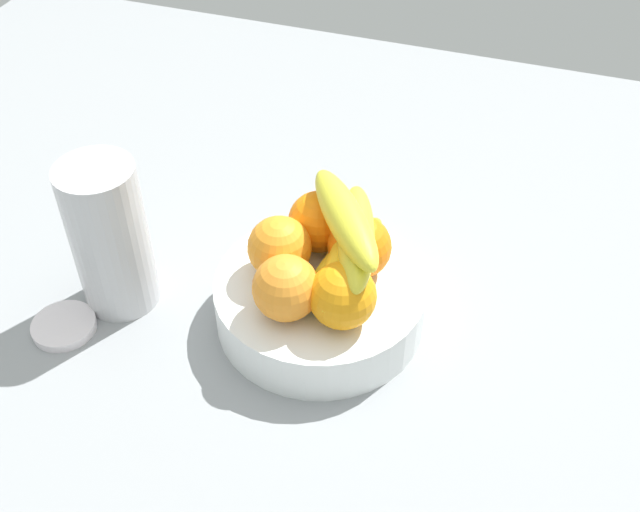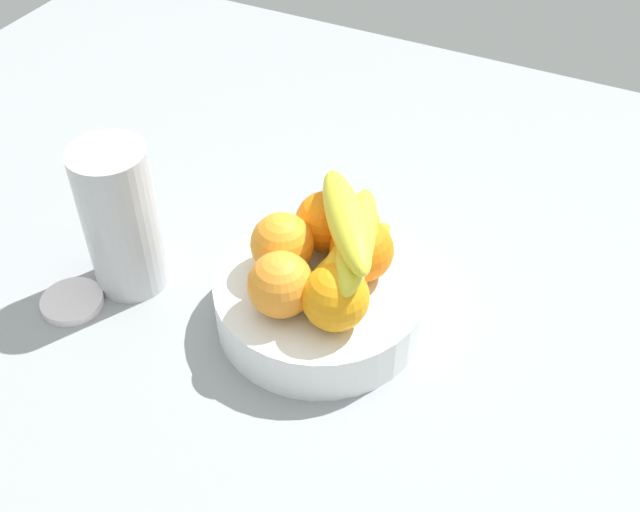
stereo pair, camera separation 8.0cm
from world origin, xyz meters
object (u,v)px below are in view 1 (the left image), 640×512
at_px(orange_back_left, 356,246).
at_px(banana_bunch, 347,244).
at_px(fruit_bowl, 320,300).
at_px(orange_center, 343,296).
at_px(orange_front_right, 286,288).
at_px(jar_lid, 64,326).
at_px(orange_front_left, 280,248).
at_px(orange_back_right, 319,222).
at_px(thermos_tumbler, 110,237).

bearing_deg(orange_back_left, banana_bunch, -105.22).
distance_m(fruit_bowl, orange_center, 0.09).
relative_size(orange_front_right, orange_back_left, 1.00).
height_order(orange_back_left, jar_lid, orange_back_left).
bearing_deg(orange_front_left, orange_back_right, 64.38).
relative_size(fruit_bowl, banana_bunch, 1.28).
xyz_separation_m(orange_center, orange_back_left, (-0.01, 0.08, 0.00)).
bearing_deg(jar_lid, orange_back_left, 25.26).
bearing_deg(fruit_bowl, orange_back_left, 46.35).
height_order(orange_front_left, orange_back_right, same).
distance_m(fruit_bowl, orange_back_left, 0.08).
distance_m(orange_front_right, orange_center, 0.06).
bearing_deg(orange_front_left, thermos_tumbler, -166.43).
height_order(orange_back_left, thermos_tumbler, thermos_tumbler).
relative_size(orange_front_left, banana_bunch, 0.38).
xyz_separation_m(orange_front_left, thermos_tumbler, (-0.19, -0.05, -0.00)).
bearing_deg(jar_lid, fruit_bowl, 22.13).
relative_size(orange_center, orange_back_right, 1.00).
distance_m(orange_front_left, banana_bunch, 0.08).
distance_m(orange_center, banana_bunch, 0.06).
bearing_deg(orange_front_right, orange_back_right, 90.95).
bearing_deg(orange_back_left, orange_center, -83.28).
height_order(orange_back_right, banana_bunch, banana_bunch).
distance_m(orange_back_right, thermos_tumbler, 0.24).
relative_size(orange_front_left, orange_back_right, 1.00).
relative_size(orange_front_right, thermos_tumbler, 0.38).
distance_m(orange_center, jar_lid, 0.33).
xyz_separation_m(orange_front_left, orange_back_left, (0.08, 0.03, 0.00)).
height_order(fruit_bowl, orange_back_right, orange_back_right).
distance_m(banana_bunch, jar_lid, 0.34).
height_order(orange_front_left, orange_center, same).
relative_size(orange_front_right, orange_back_right, 1.00).
bearing_deg(banana_bunch, orange_back_right, 137.08).
bearing_deg(fruit_bowl, orange_front_right, -109.58).
relative_size(fruit_bowl, thermos_tumbler, 1.27).
height_order(orange_back_right, jar_lid, orange_back_right).
relative_size(orange_front_left, orange_back_left, 1.00).
xyz_separation_m(orange_center, banana_bunch, (-0.01, 0.06, 0.02)).
bearing_deg(orange_front_left, banana_bunch, 9.37).
height_order(orange_center, orange_back_right, same).
distance_m(fruit_bowl, thermos_tumbler, 0.25).
distance_m(orange_back_left, orange_back_right, 0.06).
bearing_deg(orange_back_left, orange_back_right, 153.31).
xyz_separation_m(orange_front_left, banana_bunch, (0.07, 0.01, 0.02)).
bearing_deg(orange_front_right, orange_back_left, 59.88).
relative_size(banana_bunch, thermos_tumbler, 0.99).
bearing_deg(orange_back_right, orange_center, -59.55).
xyz_separation_m(fruit_bowl, thermos_tumbler, (-0.24, -0.04, 0.07)).
relative_size(orange_center, orange_back_left, 1.00).
relative_size(orange_center, thermos_tumbler, 0.38).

